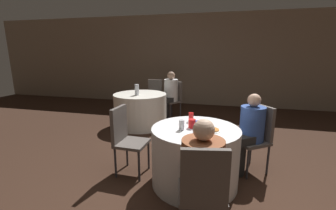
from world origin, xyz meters
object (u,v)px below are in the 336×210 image
soda_can_blue (198,126)px  chair_near_west (125,134)px  chair_near_south (203,187)px  person_blue_shirt (247,134)px  bottle_far (137,90)px  soda_can_red (191,117)px  table_far (140,110)px  chair_far_northeast (174,96)px  table_near (195,156)px  person_floral_shirt (201,175)px  chair_near_northeast (257,133)px  person_white_shirt (169,95)px  chair_far_north (154,94)px  pizza_plate_near (212,130)px  soda_can_silver (182,125)px

soda_can_blue → chair_near_west: bearing=172.7°
chair_near_south → person_blue_shirt: (0.46, 1.39, 0.00)m
soda_can_blue → bottle_far: bottle_far is taller
soda_can_red → chair_near_west: bearing=-165.6°
table_far → chair_near_west: chair_near_west is taller
chair_near_west → chair_far_northeast: 2.81m
table_near → chair_near_west: (-0.96, 0.04, 0.19)m
person_floral_shirt → chair_near_northeast: bearing=53.4°
chair_near_south → chair_near_west: bearing=128.3°
table_far → person_floral_shirt: size_ratio=1.06×
table_far → table_near: bearing=-53.5°
bottle_far → table_near: bearing=-51.2°
chair_near_west → person_blue_shirt: size_ratio=0.84×
person_floral_shirt → table_near: bearing=90.0°
person_floral_shirt → soda_can_blue: 0.73m
chair_near_northeast → soda_can_red: 0.96m
chair_near_south → person_white_shirt: size_ratio=0.79×
chair_near_northeast → bottle_far: bearing=25.0°
person_floral_shirt → soda_can_blue: person_floral_shirt is taller
soda_can_red → soda_can_blue: bearing=-68.9°
chair_far_north → chair_near_south: bearing=113.6°
person_white_shirt → pizza_plate_near: 3.00m
person_blue_shirt → pizza_plate_near: bearing=102.3°
chair_far_northeast → soda_can_silver: bearing=140.8°
person_blue_shirt → chair_near_west: bearing=69.5°
soda_can_red → soda_can_silver: size_ratio=1.00×
chair_near_northeast → chair_far_northeast: 2.86m
chair_near_northeast → soda_can_red: chair_near_northeast is taller
chair_near_south → bottle_far: size_ratio=3.99×
person_white_shirt → pizza_plate_near: person_white_shirt is taller
chair_far_north → table_far: bearing=90.0°
pizza_plate_near → person_blue_shirt: bearing=47.2°
table_near → soda_can_red: size_ratio=8.89×
chair_far_north → bottle_far: bottle_far is taller
chair_far_northeast → person_floral_shirt: (1.06, -3.63, 0.02)m
person_blue_shirt → person_floral_shirt: (-0.49, -1.23, 0.02)m
chair_far_northeast → chair_far_north: bearing=17.9°
chair_far_northeast → chair_near_west: bearing=125.5°
person_floral_shirt → soda_can_silver: size_ratio=9.13×
person_floral_shirt → chair_near_west: bearing=132.5°
bottle_far → chair_near_south: bearing=-58.9°
table_near → person_blue_shirt: 0.81m
person_blue_shirt → soda_can_red: person_blue_shirt is taller
chair_near_northeast → person_floral_shirt: size_ratio=0.84×
chair_far_north → person_white_shirt: bearing=147.0°
chair_near_northeast → person_blue_shirt: person_blue_shirt is taller
person_white_shirt → person_floral_shirt: person_white_shirt is taller
chair_far_north → soda_can_red: bearing=117.4°
pizza_plate_near → chair_near_south: bearing=-91.0°
table_near → soda_can_red: (-0.10, 0.26, 0.43)m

